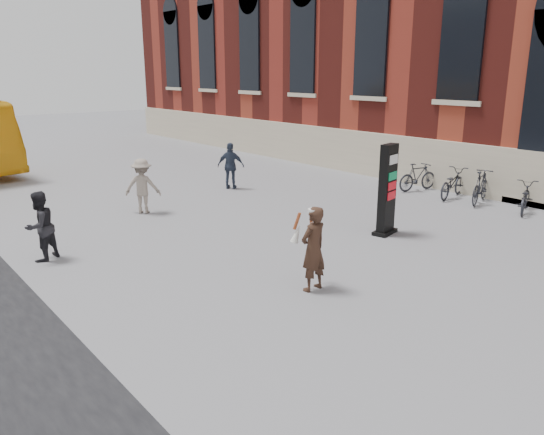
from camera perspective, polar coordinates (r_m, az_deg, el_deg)
ground at (r=10.82m, az=8.82°, el=-7.67°), size 100.00×100.00×0.00m
info_pylon at (r=14.28m, az=12.29°, el=2.92°), size 0.84×0.54×2.41m
woman at (r=10.42m, az=4.42°, el=-3.27°), size 0.68×0.62×1.72m
pedestrian_a at (r=13.17m, az=-23.68°, el=-0.88°), size 0.98×0.92×1.62m
pedestrian_b at (r=16.64m, az=-13.76°, el=3.30°), size 1.23×1.17×1.68m
pedestrian_c at (r=19.64m, az=-4.45°, el=5.55°), size 0.97×1.02×1.70m
bike_4 at (r=18.10m, az=25.54°, el=1.96°), size 1.87×1.22×0.93m
bike_5 at (r=18.73m, az=21.51°, el=3.11°), size 1.93×1.02×1.11m
bike_6 at (r=19.26m, az=18.80°, el=3.51°), size 2.00×1.05×1.00m
bike_7 at (r=20.02m, az=15.40°, el=4.24°), size 1.76×0.81×1.02m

